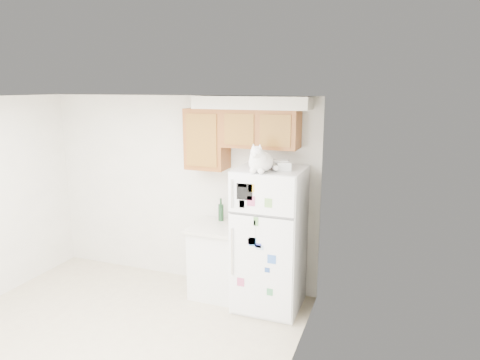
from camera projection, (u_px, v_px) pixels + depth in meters
The scene contains 9 objects.
ground_plane at pixel (87, 358), 4.21m from camera, with size 3.80×4.00×0.01m, color beige.
room_shell at pixel (102, 188), 4.03m from camera, with size 3.84×4.04×2.52m.
refrigerator at pixel (269, 239), 5.03m from camera, with size 0.76×0.78×1.70m.
base_counter at pixel (218, 260), 5.41m from camera, with size 0.64×0.64×0.92m.
cat at pixel (260, 161), 4.61m from camera, with size 0.32×0.47×0.33m.
storage_box_back at pixel (280, 164), 4.83m from camera, with size 0.18×0.13×0.10m, color white.
storage_box_front at pixel (284, 166), 4.73m from camera, with size 0.15×0.11×0.09m, color white.
bottle_green at pixel (221, 210), 5.47m from camera, with size 0.07×0.07×0.30m, color #19381E, non-canonical shape.
bottle_amber at pixel (232, 210), 5.40m from camera, with size 0.07×0.07×0.32m, color #593814, non-canonical shape.
Camera 1 is at (2.71, -2.99, 2.61)m, focal length 32.00 mm.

